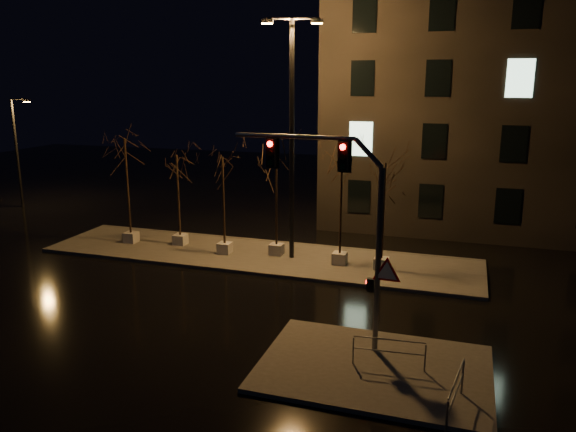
% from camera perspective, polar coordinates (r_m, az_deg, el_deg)
% --- Properties ---
extents(ground, '(90.00, 90.00, 0.00)m').
position_cam_1_polar(ground, '(23.32, -8.49, -8.48)').
color(ground, black).
rests_on(ground, ground).
extents(median, '(22.00, 5.00, 0.15)m').
position_cam_1_polar(median, '(28.45, -3.16, -4.05)').
color(median, '#43413C').
rests_on(median, ground).
extents(sidewalk_corner, '(7.00, 5.00, 0.15)m').
position_cam_1_polar(sidewalk_corner, '(18.14, 8.72, -15.03)').
color(sidewalk_corner, '#43413C').
rests_on(sidewalk_corner, ground).
extents(building, '(25.00, 12.00, 15.00)m').
position_cam_1_polar(building, '(37.52, 24.76, 10.59)').
color(building, black).
rests_on(building, ground).
extents(tree_0, '(1.80, 1.80, 5.78)m').
position_cam_1_polar(tree_0, '(30.75, -16.14, 5.31)').
color(tree_0, '#B9B5AC').
rests_on(tree_0, median).
extents(tree_1, '(1.80, 1.80, 4.93)m').
position_cam_1_polar(tree_1, '(29.77, -11.18, 4.08)').
color(tree_1, '#B9B5AC').
rests_on(tree_1, median).
extents(tree_2, '(1.80, 1.80, 5.05)m').
position_cam_1_polar(tree_2, '(27.85, -6.63, 3.77)').
color(tree_2, '#B9B5AC').
rests_on(tree_2, median).
extents(tree_3, '(1.80, 1.80, 5.27)m').
position_cam_1_polar(tree_3, '(27.44, -1.21, 4.06)').
color(tree_3, '#B9B5AC').
rests_on(tree_3, median).
extents(tree_4, '(1.80, 1.80, 5.69)m').
position_cam_1_polar(tree_4, '(26.06, 5.46, 4.19)').
color(tree_4, '#B9B5AC').
rests_on(tree_4, median).
extents(tree_5, '(1.80, 1.80, 5.10)m').
position_cam_1_polar(tree_5, '(25.61, 9.75, 2.88)').
color(tree_5, '#B9B5AC').
rests_on(tree_5, median).
extents(traffic_signal_mast, '(5.66, 0.37, 6.91)m').
position_cam_1_polar(traffic_signal_mast, '(17.76, 5.78, 0.43)').
color(traffic_signal_mast, slate).
rests_on(traffic_signal_mast, sidewalk_corner).
extents(streetlight_main, '(2.79, 1.07, 11.32)m').
position_cam_1_polar(streetlight_main, '(26.66, 0.39, 9.27)').
color(streetlight_main, black).
rests_on(streetlight_main, median).
extents(streetlight_far, '(1.46, 0.49, 7.49)m').
position_cam_1_polar(streetlight_far, '(43.13, -25.76, 6.21)').
color(streetlight_far, black).
rests_on(streetlight_far, ground).
extents(guard_rail_a, '(2.21, 0.22, 0.95)m').
position_cam_1_polar(guard_rail_a, '(17.80, 10.22, -13.16)').
color(guard_rail_a, slate).
rests_on(guard_rail_a, sidewalk_corner).
extents(guard_rail_b, '(0.39, 2.27, 1.09)m').
position_cam_1_polar(guard_rail_b, '(15.95, 16.67, -16.61)').
color(guard_rail_b, slate).
rests_on(guard_rail_b, sidewalk_corner).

